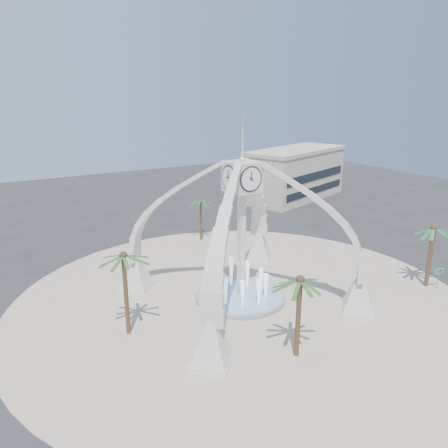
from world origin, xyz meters
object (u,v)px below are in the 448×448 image
palm_north (201,200)px  palm_south (300,281)px  palm_west (123,257)px  street_sign (439,274)px  clock_tower (241,230)px  fountain (241,296)px  palm_east (434,229)px

palm_north → palm_south: palm_south is taller
palm_west → street_sign: (27.33, -7.52, -4.71)m
clock_tower → street_sign: bearing=-25.2°
fountain → palm_west: size_ratio=1.13×
palm_west → palm_north: size_ratio=1.21×
clock_tower → palm_east: size_ratio=2.72×
fountain → palm_south: palm_south is taller
palm_east → street_sign: (0.28, -0.94, -4.18)m
palm_east → palm_north: (-11.62, 23.23, -0.61)m
fountain → palm_north: size_ratio=1.37×
clock_tower → palm_west: clock_tower is taller
fountain → palm_north: palm_north is taller
clock_tower → palm_south: 9.52m
palm_north → palm_south: size_ratio=0.90×
fountain → street_sign: fountain is taller
fountain → street_sign: bearing=-25.3°
palm_west → palm_north: palm_west is taller
palm_east → palm_west: 27.84m
clock_tower → palm_north: bearing=73.2°
street_sign → palm_north: bearing=135.3°
fountain → palm_west: (-10.54, -0.41, 5.98)m
palm_east → palm_north: size_ratio=1.13×
street_sign → palm_west: bearing=-176.3°
street_sign → fountain: bearing=173.8°
fountain → palm_west: bearing=-177.8°
clock_tower → palm_east: (16.52, -6.98, -0.75)m
palm_east → palm_south: (-18.07, -2.38, -0.06)m
clock_tower → palm_north: clock_tower is taller
palm_north → palm_south: bearing=-104.1°
clock_tower → fountain: bearing=90.0°
clock_tower → palm_north: size_ratio=3.08×
clock_tower → street_sign: clock_tower is taller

